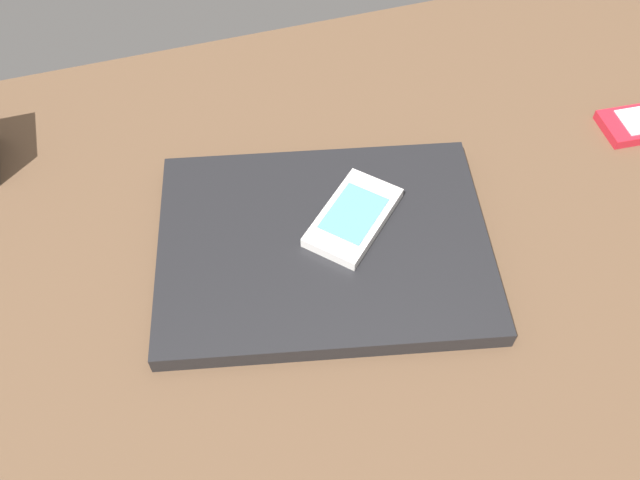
% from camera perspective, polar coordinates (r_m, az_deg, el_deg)
% --- Properties ---
extents(desk_surface, '(1.20, 0.80, 0.03)m').
position_cam_1_polar(desk_surface, '(0.70, 0.83, -3.03)').
color(desk_surface, brown).
rests_on(desk_surface, ground).
extents(laptop_closed, '(0.38, 0.32, 0.02)m').
position_cam_1_polar(laptop_closed, '(0.69, -0.00, -0.48)').
color(laptop_closed, black).
rests_on(laptop_closed, desk_surface).
extents(cell_phone_on_laptop, '(0.12, 0.12, 0.01)m').
position_cam_1_polar(cell_phone_on_laptop, '(0.69, 2.87, 1.97)').
color(cell_phone_on_laptop, silver).
rests_on(cell_phone_on_laptop, laptop_closed).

